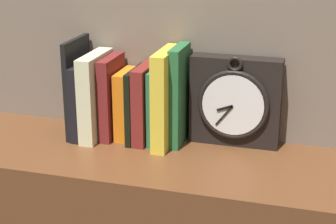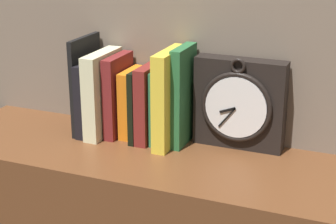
{
  "view_description": "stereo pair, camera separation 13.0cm",
  "coord_description": "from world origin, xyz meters",
  "px_view_note": "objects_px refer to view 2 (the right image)",
  "views": [
    {
      "loc": [
        0.34,
        -1.18,
        1.25
      ],
      "look_at": [
        0.0,
        0.0,
        0.82
      ],
      "focal_mm": 60.0,
      "sensor_mm": 36.0,
      "label": 1
    },
    {
      "loc": [
        0.47,
        -1.13,
        1.25
      ],
      "look_at": [
        0.0,
        0.0,
        0.82
      ],
      "focal_mm": 60.0,
      "sensor_mm": 36.0,
      "label": 2
    }
  ],
  "objects_px": {
    "book_slot9_green": "(185,96)",
    "book_slot5_black": "(141,103)",
    "clock": "(239,104)",
    "book_slot3_maroon": "(118,95)",
    "book_slot4_orange": "(133,103)",
    "book_slot0_black": "(86,84)",
    "book_slot7_green": "(161,105)",
    "book_slot1_black": "(93,97)",
    "book_slot8_yellow": "(170,98)",
    "book_slot2_cream": "(103,94)",
    "book_slot6_maroon": "(150,103)"
  },
  "relations": [
    {
      "from": "book_slot4_orange",
      "to": "book_slot5_black",
      "type": "height_order",
      "value": "book_slot5_black"
    },
    {
      "from": "clock",
      "to": "book_slot4_orange",
      "type": "xyz_separation_m",
      "value": [
        -0.28,
        -0.02,
        -0.02
      ]
    },
    {
      "from": "book_slot0_black",
      "to": "book_slot9_green",
      "type": "relative_size",
      "value": 1.02
    },
    {
      "from": "book_slot3_maroon",
      "to": "book_slot4_orange",
      "type": "height_order",
      "value": "book_slot3_maroon"
    },
    {
      "from": "book_slot1_black",
      "to": "book_slot7_green",
      "type": "distance_m",
      "value": 0.19
    },
    {
      "from": "book_slot4_orange",
      "to": "book_slot5_black",
      "type": "distance_m",
      "value": 0.03
    },
    {
      "from": "book_slot3_maroon",
      "to": "book_slot7_green",
      "type": "height_order",
      "value": "book_slot3_maroon"
    },
    {
      "from": "book_slot0_black",
      "to": "book_slot9_green",
      "type": "xyz_separation_m",
      "value": [
        0.27,
        0.01,
        -0.0
      ]
    },
    {
      "from": "book_slot8_yellow",
      "to": "book_slot1_black",
      "type": "bearing_deg",
      "value": 179.12
    },
    {
      "from": "book_slot0_black",
      "to": "book_slot3_maroon",
      "type": "xyz_separation_m",
      "value": [
        0.09,
        0.01,
        -0.02
      ]
    },
    {
      "from": "book_slot1_black",
      "to": "book_slot8_yellow",
      "type": "bearing_deg",
      "value": -0.88
    },
    {
      "from": "book_slot3_maroon",
      "to": "book_slot9_green",
      "type": "relative_size",
      "value": 0.85
    },
    {
      "from": "book_slot4_orange",
      "to": "book_slot0_black",
      "type": "bearing_deg",
      "value": -172.62
    },
    {
      "from": "book_slot2_cream",
      "to": "book_slot9_green",
      "type": "height_order",
      "value": "book_slot9_green"
    },
    {
      "from": "book_slot0_black",
      "to": "book_slot4_orange",
      "type": "height_order",
      "value": "book_slot0_black"
    },
    {
      "from": "book_slot3_maroon",
      "to": "book_slot5_black",
      "type": "height_order",
      "value": "book_slot3_maroon"
    },
    {
      "from": "clock",
      "to": "book_slot5_black",
      "type": "distance_m",
      "value": 0.25
    },
    {
      "from": "book_slot4_orange",
      "to": "book_slot8_yellow",
      "type": "relative_size",
      "value": 0.73
    },
    {
      "from": "book_slot6_maroon",
      "to": "book_slot7_green",
      "type": "relative_size",
      "value": 1.03
    },
    {
      "from": "clock",
      "to": "book_slot6_maroon",
      "type": "height_order",
      "value": "clock"
    },
    {
      "from": "book_slot8_yellow",
      "to": "book_slot2_cream",
      "type": "bearing_deg",
      "value": -179.83
    },
    {
      "from": "book_slot1_black",
      "to": "book_slot3_maroon",
      "type": "relative_size",
      "value": 0.91
    },
    {
      "from": "book_slot3_maroon",
      "to": "book_slot9_green",
      "type": "height_order",
      "value": "book_slot9_green"
    },
    {
      "from": "book_slot6_maroon",
      "to": "book_slot8_yellow",
      "type": "relative_size",
      "value": 0.81
    },
    {
      "from": "book_slot0_black",
      "to": "book_slot6_maroon",
      "type": "xyz_separation_m",
      "value": [
        0.18,
        0.01,
        -0.03
      ]
    },
    {
      "from": "book_slot0_black",
      "to": "book_slot7_green",
      "type": "xyz_separation_m",
      "value": [
        0.21,
        0.01,
        -0.03
      ]
    },
    {
      "from": "book_slot1_black",
      "to": "book_slot7_green",
      "type": "xyz_separation_m",
      "value": [
        0.19,
        0.01,
        -0.0
      ]
    },
    {
      "from": "book_slot3_maroon",
      "to": "book_slot6_maroon",
      "type": "bearing_deg",
      "value": -1.63
    },
    {
      "from": "clock",
      "to": "book_slot6_maroon",
      "type": "xyz_separation_m",
      "value": [
        -0.22,
        -0.04,
        -0.01
      ]
    },
    {
      "from": "book_slot4_orange",
      "to": "book_slot6_maroon",
      "type": "bearing_deg",
      "value": -11.42
    },
    {
      "from": "book_slot2_cream",
      "to": "book_slot3_maroon",
      "type": "distance_m",
      "value": 0.04
    },
    {
      "from": "clock",
      "to": "book_slot3_maroon",
      "type": "height_order",
      "value": "clock"
    },
    {
      "from": "book_slot1_black",
      "to": "book_slot2_cream",
      "type": "height_order",
      "value": "book_slot2_cream"
    },
    {
      "from": "book_slot0_black",
      "to": "book_slot3_maroon",
      "type": "height_order",
      "value": "book_slot0_black"
    },
    {
      "from": "book_slot3_maroon",
      "to": "book_slot7_green",
      "type": "relative_size",
      "value": 1.11
    },
    {
      "from": "clock",
      "to": "book_slot1_black",
      "type": "relative_size",
      "value": 1.21
    },
    {
      "from": "book_slot5_black",
      "to": "book_slot8_yellow",
      "type": "distance_m",
      "value": 0.09
    },
    {
      "from": "book_slot4_orange",
      "to": "book_slot6_maroon",
      "type": "distance_m",
      "value": 0.06
    },
    {
      "from": "book_slot1_black",
      "to": "book_slot4_orange",
      "type": "distance_m",
      "value": 0.11
    },
    {
      "from": "book_slot6_maroon",
      "to": "book_slot9_green",
      "type": "relative_size",
      "value": 0.79
    },
    {
      "from": "book_slot2_cream",
      "to": "book_slot6_maroon",
      "type": "relative_size",
      "value": 1.12
    },
    {
      "from": "book_slot0_black",
      "to": "book_slot8_yellow",
      "type": "xyz_separation_m",
      "value": [
        0.24,
        -0.01,
        -0.01
      ]
    },
    {
      "from": "book_slot4_orange",
      "to": "book_slot3_maroon",
      "type": "bearing_deg",
      "value": -167.22
    },
    {
      "from": "book_slot3_maroon",
      "to": "book_slot4_orange",
      "type": "relative_size",
      "value": 1.21
    },
    {
      "from": "book_slot4_orange",
      "to": "book_slot2_cream",
      "type": "bearing_deg",
      "value": -163.0
    },
    {
      "from": "clock",
      "to": "book_slot8_yellow",
      "type": "relative_size",
      "value": 0.97
    },
    {
      "from": "book_slot3_maroon",
      "to": "book_slot9_green",
      "type": "distance_m",
      "value": 0.18
    },
    {
      "from": "book_slot5_black",
      "to": "book_slot6_maroon",
      "type": "height_order",
      "value": "book_slot6_maroon"
    },
    {
      "from": "book_slot9_green",
      "to": "book_slot5_black",
      "type": "bearing_deg",
      "value": -176.22
    },
    {
      "from": "book_slot0_black",
      "to": "book_slot1_black",
      "type": "bearing_deg",
      "value": -6.48
    }
  ]
}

